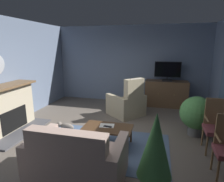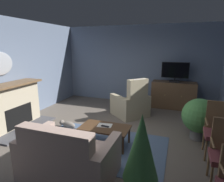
{
  "view_description": "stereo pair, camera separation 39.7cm",
  "coord_description": "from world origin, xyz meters",
  "px_view_note": "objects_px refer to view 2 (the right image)",
  "views": [
    {
      "loc": [
        1.06,
        -3.73,
        2.03
      ],
      "look_at": [
        0.03,
        0.33,
        1.04
      ],
      "focal_mm": 30.36,
      "sensor_mm": 36.0,
      "label": 1
    },
    {
      "loc": [
        1.44,
        -3.62,
        2.03
      ],
      "look_at": [
        0.03,
        0.33,
        1.04
      ],
      "focal_mm": 30.36,
      "sensor_mm": 36.0,
      "label": 2
    }
  ],
  "objects_px": {
    "potted_plant_tall_palm_by_window": "(199,117)",
    "cat": "(68,125)",
    "fireplace": "(13,107)",
    "potted_plant_small_fern_corner": "(141,154)",
    "sofa_floral": "(68,158)",
    "wall_mirror_oval": "(0,64)",
    "tv_cabinet": "(173,96)",
    "side_chair_beside_plant": "(218,129)",
    "folded_newspaper": "(105,125)",
    "armchair_in_far_corner": "(131,105)",
    "tv_remote": "(105,126)",
    "coffee_table": "(105,129)",
    "television": "(175,72)"
  },
  "relations": [
    {
      "from": "folded_newspaper",
      "to": "sofa_floral",
      "type": "height_order",
      "value": "sofa_floral"
    },
    {
      "from": "armchair_in_far_corner",
      "to": "tv_remote",
      "type": "bearing_deg",
      "value": -92.79
    },
    {
      "from": "folded_newspaper",
      "to": "armchair_in_far_corner",
      "type": "relative_size",
      "value": 0.24
    },
    {
      "from": "wall_mirror_oval",
      "to": "folded_newspaper",
      "type": "distance_m",
      "value": 2.99
    },
    {
      "from": "folded_newspaper",
      "to": "tv_cabinet",
      "type": "bearing_deg",
      "value": 59.48
    },
    {
      "from": "television",
      "to": "cat",
      "type": "distance_m",
      "value": 3.71
    },
    {
      "from": "tv_cabinet",
      "to": "potted_plant_tall_palm_by_window",
      "type": "relative_size",
      "value": 1.52
    },
    {
      "from": "television",
      "to": "potted_plant_small_fern_corner",
      "type": "xyz_separation_m",
      "value": [
        -0.25,
        -4.23,
        -0.55
      ]
    },
    {
      "from": "side_chair_beside_plant",
      "to": "potted_plant_tall_palm_by_window",
      "type": "xyz_separation_m",
      "value": [
        -0.27,
        0.6,
        -0.01
      ]
    },
    {
      "from": "television",
      "to": "tv_cabinet",
      "type": "bearing_deg",
      "value": 90.0
    },
    {
      "from": "wall_mirror_oval",
      "to": "sofa_floral",
      "type": "distance_m",
      "value": 3.12
    },
    {
      "from": "potted_plant_tall_palm_by_window",
      "to": "cat",
      "type": "distance_m",
      "value": 3.13
    },
    {
      "from": "coffee_table",
      "to": "cat",
      "type": "bearing_deg",
      "value": 158.61
    },
    {
      "from": "folded_newspaper",
      "to": "cat",
      "type": "xyz_separation_m",
      "value": [
        -1.17,
        0.41,
        -0.32
      ]
    },
    {
      "from": "folded_newspaper",
      "to": "side_chair_beside_plant",
      "type": "distance_m",
      "value": 2.17
    },
    {
      "from": "fireplace",
      "to": "potted_plant_small_fern_corner",
      "type": "bearing_deg",
      "value": -20.0
    },
    {
      "from": "armchair_in_far_corner",
      "to": "side_chair_beside_plant",
      "type": "xyz_separation_m",
      "value": [
        2.03,
        -1.51,
        0.18
      ]
    },
    {
      "from": "tv_remote",
      "to": "armchair_in_far_corner",
      "type": "height_order",
      "value": "armchair_in_far_corner"
    },
    {
      "from": "coffee_table",
      "to": "wall_mirror_oval",
      "type": "bearing_deg",
      "value": 178.63
    },
    {
      "from": "coffee_table",
      "to": "side_chair_beside_plant",
      "type": "height_order",
      "value": "side_chair_beside_plant"
    },
    {
      "from": "wall_mirror_oval",
      "to": "cat",
      "type": "height_order",
      "value": "wall_mirror_oval"
    },
    {
      "from": "wall_mirror_oval",
      "to": "potted_plant_tall_palm_by_window",
      "type": "distance_m",
      "value": 4.83
    },
    {
      "from": "tv_remote",
      "to": "wall_mirror_oval",
      "type": "bearing_deg",
      "value": 5.33
    },
    {
      "from": "coffee_table",
      "to": "potted_plant_tall_palm_by_window",
      "type": "bearing_deg",
      "value": 27.14
    },
    {
      "from": "armchair_in_far_corner",
      "to": "potted_plant_tall_palm_by_window",
      "type": "distance_m",
      "value": 1.99
    },
    {
      "from": "folded_newspaper",
      "to": "side_chair_beside_plant",
      "type": "bearing_deg",
      "value": -0.33
    },
    {
      "from": "tv_cabinet",
      "to": "tv_remote",
      "type": "distance_m",
      "value": 3.31
    },
    {
      "from": "fireplace",
      "to": "potted_plant_small_fern_corner",
      "type": "distance_m",
      "value": 3.72
    },
    {
      "from": "fireplace",
      "to": "side_chair_beside_plant",
      "type": "height_order",
      "value": "fireplace"
    },
    {
      "from": "fireplace",
      "to": "sofa_floral",
      "type": "distance_m",
      "value": 2.62
    },
    {
      "from": "fireplace",
      "to": "television",
      "type": "relative_size",
      "value": 1.95
    },
    {
      "from": "wall_mirror_oval",
      "to": "cat",
      "type": "relative_size",
      "value": 1.08
    },
    {
      "from": "fireplace",
      "to": "wall_mirror_oval",
      "type": "relative_size",
      "value": 2.22
    },
    {
      "from": "tv_cabinet",
      "to": "side_chair_beside_plant",
      "type": "relative_size",
      "value": 1.36
    },
    {
      "from": "armchair_in_far_corner",
      "to": "side_chair_beside_plant",
      "type": "distance_m",
      "value": 2.54
    },
    {
      "from": "tv_cabinet",
      "to": "tv_remote",
      "type": "xyz_separation_m",
      "value": [
        -1.23,
        -3.08,
        -0.01
      ]
    },
    {
      "from": "coffee_table",
      "to": "tv_cabinet",
      "type": "bearing_deg",
      "value": 68.16
    },
    {
      "from": "tv_cabinet",
      "to": "side_chair_beside_plant",
      "type": "distance_m",
      "value": 2.88
    },
    {
      "from": "fireplace",
      "to": "armchair_in_far_corner",
      "type": "bearing_deg",
      "value": 34.51
    },
    {
      "from": "tv_cabinet",
      "to": "sofa_floral",
      "type": "xyz_separation_m",
      "value": [
        -1.42,
        -4.2,
        -0.1
      ]
    },
    {
      "from": "television",
      "to": "cat",
      "type": "relative_size",
      "value": 1.23
    },
    {
      "from": "wall_mirror_oval",
      "to": "potted_plant_small_fern_corner",
      "type": "height_order",
      "value": "wall_mirror_oval"
    },
    {
      "from": "coffee_table",
      "to": "television",
      "type": "bearing_deg",
      "value": 67.81
    },
    {
      "from": "wall_mirror_oval",
      "to": "folded_newspaper",
      "type": "height_order",
      "value": "wall_mirror_oval"
    },
    {
      "from": "tv_remote",
      "to": "side_chair_beside_plant",
      "type": "xyz_separation_m",
      "value": [
        2.12,
        0.34,
        0.12
      ]
    },
    {
      "from": "wall_mirror_oval",
      "to": "tv_remote",
      "type": "xyz_separation_m",
      "value": [
        2.77,
        -0.06,
        -1.2
      ]
    },
    {
      "from": "potted_plant_small_fern_corner",
      "to": "folded_newspaper",
      "type": "bearing_deg",
      "value": 128.44
    },
    {
      "from": "sofa_floral",
      "to": "potted_plant_small_fern_corner",
      "type": "distance_m",
      "value": 1.22
    },
    {
      "from": "fireplace",
      "to": "potted_plant_small_fern_corner",
      "type": "height_order",
      "value": "potted_plant_small_fern_corner"
    },
    {
      "from": "fireplace",
      "to": "tv_remote",
      "type": "distance_m",
      "value": 2.52
    }
  ]
}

